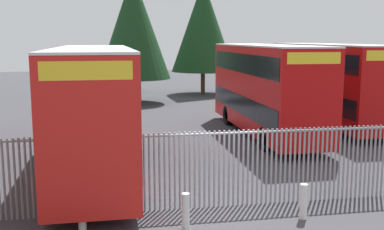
{
  "coord_description": "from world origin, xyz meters",
  "views": [
    {
      "loc": [
        -3.0,
        -12.55,
        4.74
      ],
      "look_at": [
        0.0,
        4.0,
        2.0
      ],
      "focal_mm": 44.29,
      "sensor_mm": 36.0,
      "label": 1
    }
  ],
  "objects_px": {
    "double_decker_bus_near_gate": "(94,106)",
    "double_decker_bus_behind_fence_right": "(330,81)",
    "bollard_near_left": "(82,213)",
    "bollard_near_right": "(304,202)",
    "bollard_center_front": "(186,212)",
    "double_decker_bus_behind_fence_left": "(265,86)"
  },
  "relations": [
    {
      "from": "bollard_near_left",
      "to": "bollard_center_front",
      "type": "relative_size",
      "value": 1.0
    },
    {
      "from": "double_decker_bus_near_gate",
      "to": "double_decker_bus_behind_fence_right",
      "type": "xyz_separation_m",
      "value": [
        12.45,
        7.5,
        0.0
      ]
    },
    {
      "from": "double_decker_bus_near_gate",
      "to": "double_decker_bus_behind_fence_left",
      "type": "distance_m",
      "value": 9.79
    },
    {
      "from": "bollard_center_front",
      "to": "double_decker_bus_behind_fence_left",
      "type": "bearing_deg",
      "value": 62.13
    },
    {
      "from": "double_decker_bus_behind_fence_left",
      "to": "double_decker_bus_behind_fence_right",
      "type": "relative_size",
      "value": 1.0
    },
    {
      "from": "double_decker_bus_near_gate",
      "to": "bollard_near_right",
      "type": "distance_m",
      "value": 7.88
    },
    {
      "from": "bollard_near_right",
      "to": "bollard_center_front",
      "type": "bearing_deg",
      "value": -176.78
    },
    {
      "from": "bollard_near_left",
      "to": "bollard_near_right",
      "type": "xyz_separation_m",
      "value": [
        5.73,
        -0.2,
        0.0
      ]
    },
    {
      "from": "bollard_center_front",
      "to": "bollard_near_right",
      "type": "height_order",
      "value": "same"
    },
    {
      "from": "double_decker_bus_behind_fence_right",
      "to": "bollard_center_front",
      "type": "distance_m",
      "value": 16.59
    },
    {
      "from": "bollard_near_left",
      "to": "bollard_near_right",
      "type": "height_order",
      "value": "same"
    },
    {
      "from": "double_decker_bus_behind_fence_right",
      "to": "bollard_near_left",
      "type": "distance_m",
      "value": 17.98
    },
    {
      "from": "bollard_near_left",
      "to": "double_decker_bus_behind_fence_left",
      "type": "bearing_deg",
      "value": 51.8
    },
    {
      "from": "bollard_near_left",
      "to": "double_decker_bus_near_gate",
      "type": "bearing_deg",
      "value": 87.35
    },
    {
      "from": "double_decker_bus_near_gate",
      "to": "bollard_near_right",
      "type": "xyz_separation_m",
      "value": [
        5.49,
        -5.3,
        -1.95
      ]
    },
    {
      "from": "double_decker_bus_behind_fence_right",
      "to": "bollard_near_left",
      "type": "height_order",
      "value": "double_decker_bus_behind_fence_right"
    },
    {
      "from": "double_decker_bus_behind_fence_right",
      "to": "bollard_center_front",
      "type": "xyz_separation_m",
      "value": [
        -10.15,
        -12.97,
        -1.95
      ]
    },
    {
      "from": "bollard_near_right",
      "to": "bollard_near_left",
      "type": "bearing_deg",
      "value": 177.97
    },
    {
      "from": "double_decker_bus_near_gate",
      "to": "double_decker_bus_behind_fence_right",
      "type": "distance_m",
      "value": 14.53
    },
    {
      "from": "double_decker_bus_near_gate",
      "to": "double_decker_bus_behind_fence_right",
      "type": "relative_size",
      "value": 1.0
    },
    {
      "from": "bollard_near_right",
      "to": "double_decker_bus_behind_fence_right",
      "type": "bearing_deg",
      "value": 61.45
    },
    {
      "from": "double_decker_bus_behind_fence_right",
      "to": "double_decker_bus_behind_fence_left",
      "type": "bearing_deg",
      "value": -155.35
    }
  ]
}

